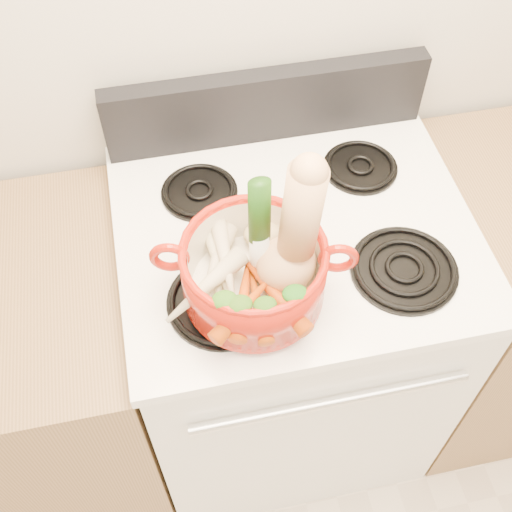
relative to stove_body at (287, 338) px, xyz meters
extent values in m
cube|color=white|center=(0.00, 0.00, 0.00)|extent=(0.76, 0.65, 0.92)
cube|color=white|center=(0.00, 0.00, 0.47)|extent=(0.78, 0.67, 0.03)
cube|color=black|center=(0.00, 0.30, 0.58)|extent=(0.76, 0.05, 0.18)
cylinder|color=silver|center=(0.00, -0.34, 0.32)|extent=(0.60, 0.02, 0.02)
cylinder|color=black|center=(-0.19, -0.16, 0.50)|extent=(0.22, 0.22, 0.02)
cylinder|color=black|center=(0.19, -0.16, 0.50)|extent=(0.22, 0.22, 0.02)
cylinder|color=black|center=(-0.19, 0.14, 0.50)|extent=(0.17, 0.17, 0.02)
cylinder|color=black|center=(0.19, 0.14, 0.50)|extent=(0.17, 0.17, 0.02)
cylinder|color=#9D170A|center=(-0.13, -0.16, 0.58)|extent=(0.33, 0.33, 0.14)
torus|color=#9D170A|center=(-0.28, -0.13, 0.62)|extent=(0.08, 0.03, 0.08)
torus|color=#9D170A|center=(0.03, -0.19, 0.62)|extent=(0.08, 0.03, 0.08)
cylinder|color=silver|center=(-0.11, -0.14, 0.67)|extent=(0.05, 0.05, 0.27)
ellipsoid|color=#D5BA83|center=(-0.08, -0.06, 0.56)|extent=(0.10, 0.08, 0.05)
cone|color=beige|center=(-0.18, -0.11, 0.56)|extent=(0.09, 0.20, 0.05)
cone|color=beige|center=(-0.20, -0.13, 0.57)|extent=(0.12, 0.19, 0.06)
cone|color=beige|center=(-0.19, -0.10, 0.57)|extent=(0.06, 0.20, 0.06)
cone|color=beige|center=(-0.22, -0.17, 0.58)|extent=(0.19, 0.14, 0.06)
cone|color=beige|center=(-0.17, -0.12, 0.58)|extent=(0.04, 0.20, 0.06)
cone|color=#BA3F09|center=(-0.13, -0.22, 0.55)|extent=(0.03, 0.16, 0.05)
cone|color=#CE480A|center=(-0.16, -0.21, 0.56)|extent=(0.08, 0.17, 0.05)
cone|color=#C34C09|center=(-0.10, -0.22, 0.57)|extent=(0.11, 0.19, 0.05)
cone|color=#BD4909|center=(-0.16, -0.24, 0.58)|extent=(0.14, 0.13, 0.05)
camera|label=1|loc=(-0.27, -0.85, 1.57)|focal=45.00mm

